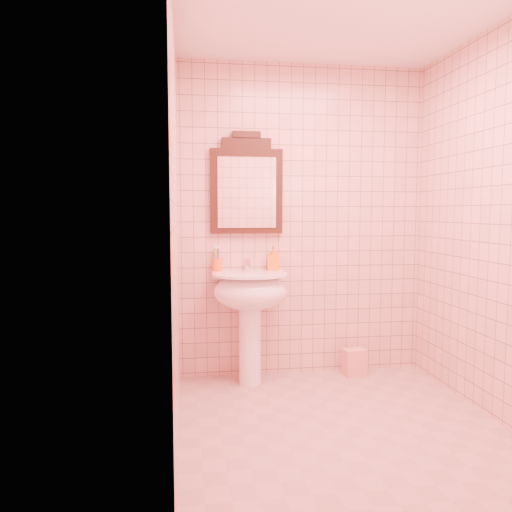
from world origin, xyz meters
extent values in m
plane|color=tan|center=(0.00, 0.00, 0.00)|extent=(2.20, 2.20, 0.00)
cube|color=#CCA08E|center=(0.00, 1.10, 1.25)|extent=(2.00, 0.02, 2.50)
cylinder|color=white|center=(-0.46, 0.88, 0.35)|extent=(0.17, 0.17, 0.70)
ellipsoid|color=white|center=(-0.46, 0.86, 0.72)|extent=(0.56, 0.46, 0.28)
cube|color=white|center=(-0.46, 1.03, 0.83)|extent=(0.56, 0.15, 0.05)
cylinder|color=white|center=(-0.46, 0.86, 0.85)|extent=(0.58, 0.58, 0.02)
cylinder|color=white|center=(-0.46, 1.03, 0.91)|extent=(0.04, 0.04, 0.09)
cylinder|color=white|center=(-0.46, 0.97, 0.94)|extent=(0.02, 0.10, 0.02)
cylinder|color=white|center=(-0.46, 0.92, 0.93)|extent=(0.02, 0.02, 0.04)
cube|color=white|center=(-0.46, 1.04, 0.96)|extent=(0.02, 0.07, 0.01)
cube|color=black|center=(-0.46, 1.08, 1.49)|extent=(0.57, 0.05, 0.66)
cube|color=black|center=(-0.46, 1.08, 1.86)|extent=(0.39, 0.05, 0.08)
cube|color=black|center=(-0.46, 1.08, 1.93)|extent=(0.22, 0.05, 0.06)
cube|color=white|center=(-0.46, 1.05, 1.48)|extent=(0.46, 0.01, 0.55)
cylinder|color=#FF5B15|center=(-0.70, 1.05, 0.91)|extent=(0.08, 0.08, 0.10)
cylinder|color=silver|center=(-0.68, 1.05, 0.95)|extent=(0.01, 0.01, 0.18)
cylinder|color=#338CD8|center=(-0.69, 1.06, 0.95)|extent=(0.01, 0.01, 0.18)
cylinder|color=#E5334C|center=(-0.70, 1.06, 0.95)|extent=(0.01, 0.01, 0.18)
cylinder|color=#3FBF59|center=(-0.72, 1.05, 0.95)|extent=(0.01, 0.01, 0.18)
cylinder|color=#D8CC4C|center=(-0.72, 1.04, 0.95)|extent=(0.01, 0.01, 0.18)
cylinder|color=purple|center=(-0.70, 1.03, 0.95)|extent=(0.01, 0.01, 0.18)
cylinder|color=#4C4C59|center=(-0.69, 1.03, 0.95)|extent=(0.01, 0.01, 0.18)
imported|color=orange|center=(-0.25, 1.01, 0.96)|extent=(0.10, 0.11, 0.20)
cube|color=#E28A85|center=(0.41, 0.95, 0.11)|extent=(0.19, 0.14, 0.22)
camera|label=1|loc=(-0.95, -2.86, 1.33)|focal=35.00mm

